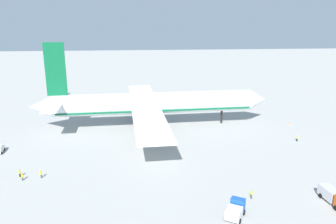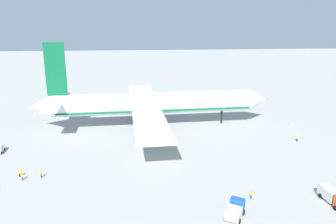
% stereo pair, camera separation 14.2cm
% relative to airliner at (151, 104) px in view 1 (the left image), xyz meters
% --- Properties ---
extents(ground_plane, '(600.00, 600.00, 0.00)m').
position_rel_airliner_xyz_m(ground_plane, '(1.33, 0.11, -7.62)').
color(ground_plane, '#9E9E99').
extents(airliner, '(76.13, 69.13, 27.10)m').
position_rel_airliner_xyz_m(airliner, '(0.00, 0.00, 0.00)').
color(airliner, silver).
rests_on(airliner, ground).
extents(service_truck_0, '(2.82, 6.94, 2.81)m').
position_rel_airliner_xyz_m(service_truck_0, '(31.24, -50.45, -6.13)').
color(service_truck_0, '#BF4C14').
rests_on(service_truck_0, ground).
extents(service_truck_3, '(4.51, 5.14, 2.80)m').
position_rel_airliner_xyz_m(service_truck_3, '(11.68, -52.76, -6.23)').
color(service_truck_3, '#194CA5').
rests_on(service_truck_3, ground).
extents(baggage_cart_0, '(2.95, 2.44, 0.40)m').
position_rel_airliner_xyz_m(baggage_cart_0, '(-37.45, 52.84, -7.35)').
color(baggage_cart_0, '#595B60').
rests_on(baggage_cart_0, ground).
extents(baggage_cart_1, '(1.84, 3.39, 0.40)m').
position_rel_airliner_xyz_m(baggage_cart_1, '(50.97, 33.81, -7.35)').
color(baggage_cart_1, gray).
rests_on(baggage_cart_1, ground).
extents(ground_worker_0, '(0.45, 0.45, 1.72)m').
position_rel_airliner_xyz_m(ground_worker_0, '(40.59, -18.22, -6.74)').
color(ground_worker_0, black).
rests_on(ground_worker_0, ground).
extents(ground_worker_1, '(0.55, 0.55, 1.79)m').
position_rel_airliner_xyz_m(ground_worker_1, '(-25.87, -34.01, -6.70)').
color(ground_worker_1, '#3F3F47').
rests_on(ground_worker_1, ground).
extents(ground_worker_2, '(0.55, 0.55, 1.69)m').
position_rel_airliner_xyz_m(ground_worker_2, '(-29.59, -34.78, -6.76)').
color(ground_worker_2, '#3F3F47').
rests_on(ground_worker_2, ground).
extents(ground_worker_3, '(0.53, 0.53, 1.71)m').
position_rel_airliner_xyz_m(ground_worker_3, '(-30.69, -32.93, -6.74)').
color(ground_worker_3, black).
rests_on(ground_worker_3, ground).
extents(ground_worker_5, '(0.54, 0.54, 1.78)m').
position_rel_airliner_xyz_m(ground_worker_5, '(16.62, -47.17, -6.71)').
color(ground_worker_5, '#3F3F47').
rests_on(ground_worker_5, ground).
extents(traffic_cone_1, '(0.36, 0.36, 0.55)m').
position_rel_airliner_xyz_m(traffic_cone_1, '(31.56, 36.60, -7.34)').
color(traffic_cone_1, orange).
rests_on(traffic_cone_1, ground).
extents(traffic_cone_3, '(0.36, 0.36, 0.55)m').
position_rel_airliner_xyz_m(traffic_cone_3, '(45.64, -2.51, -7.34)').
color(traffic_cone_3, orange).
rests_on(traffic_cone_3, ground).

